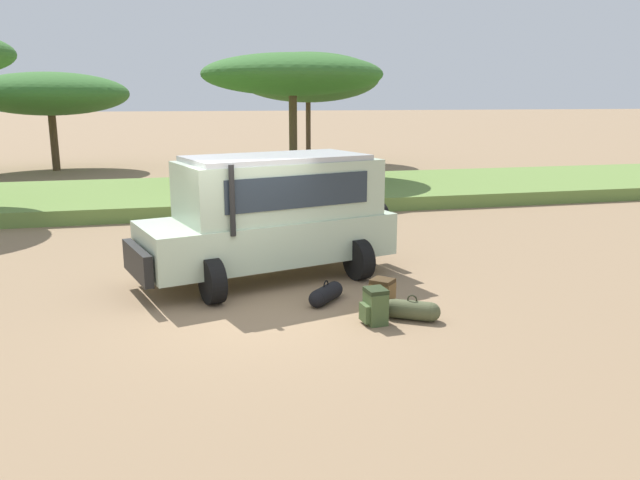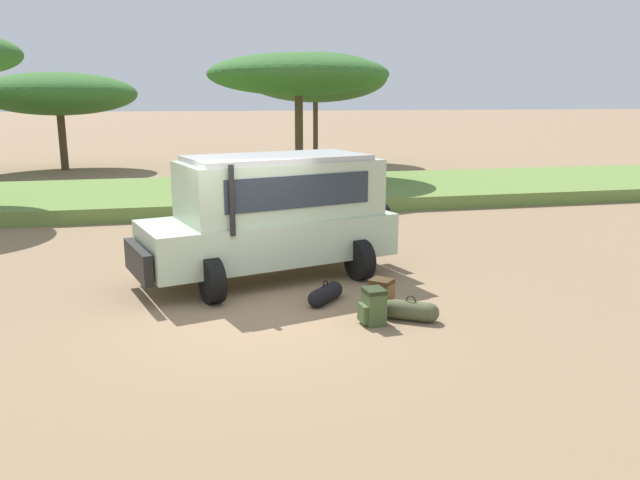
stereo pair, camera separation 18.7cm
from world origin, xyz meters
name	(u,v)px [view 2 (the right image)]	position (x,y,z in m)	size (l,w,h in m)	color
ground_plane	(259,310)	(0.00, 0.00, 0.00)	(320.00, 320.00, 0.00)	#8C7051
grass_bank	(216,194)	(0.00, 11.83, 0.22)	(120.00, 7.00, 0.44)	olive
safari_vehicle	(274,214)	(0.57, 1.95, 1.29)	(5.47, 3.52, 2.44)	#B2C6A8
backpack_beside_front_wheel	(381,295)	(2.01, -0.49, 0.27)	(0.51, 0.51, 0.55)	brown
backpack_cluster_center	(373,307)	(1.70, -1.06, 0.28)	(0.43, 0.41, 0.58)	#42562D
duffel_bag_low_black_case	(325,294)	(1.20, 0.15, 0.15)	(0.74, 0.77, 0.40)	black
duffel_bag_soft_canvas	(410,311)	(2.34, -1.03, 0.16)	(0.84, 0.64, 0.42)	#4C5133
acacia_tree_right_mid	(58,94)	(-6.76, 23.11, 3.69)	(7.45, 6.41, 4.73)	brown
acacia_tree_far_right	(299,75)	(3.40, 14.00, 4.37)	(6.93, 6.48, 5.18)	brown
acacia_tree_distant_right	(315,78)	(6.11, 23.36, 4.56)	(7.72, 6.83, 5.87)	brown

